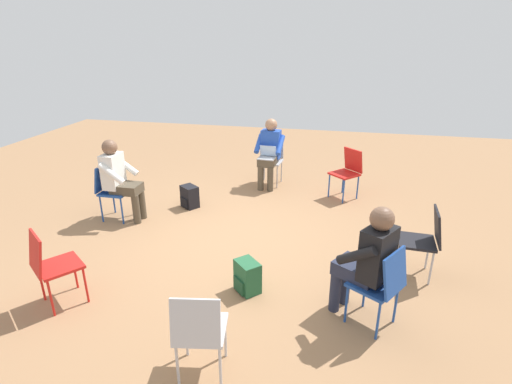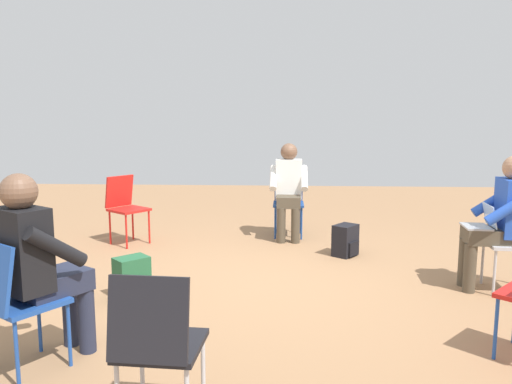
{
  "view_description": "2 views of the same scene",
  "coord_description": "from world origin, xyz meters",
  "px_view_note": "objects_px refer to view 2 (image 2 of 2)",
  "views": [
    {
      "loc": [
        -4.7,
        -1.27,
        2.66
      ],
      "look_at": [
        -0.13,
        -0.29,
        0.79
      ],
      "focal_mm": 28.0,
      "sensor_mm": 36.0,
      "label": 1
    },
    {
      "loc": [
        0.23,
        -4.55,
        1.56
      ],
      "look_at": [
        -0.03,
        0.2,
        0.86
      ],
      "focal_mm": 35.0,
      "sensor_mm": 36.0,
      "label": 2
    }
  ],
  "objects_px": {
    "chair_north": "(288,199)",
    "chair_south": "(157,341)",
    "backpack_near_laptop_user": "(132,280)",
    "person_in_white": "(289,186)",
    "chair_northwest": "(125,204)",
    "chair_southwest": "(14,297)",
    "person_in_black": "(38,259)",
    "person_with_laptop": "(501,216)",
    "backpack_by_empty_chair": "(345,242)"
  },
  "relations": [
    {
      "from": "chair_north",
      "to": "chair_south",
      "type": "bearing_deg",
      "value": 81.59
    },
    {
      "from": "chair_south",
      "to": "backpack_near_laptop_user",
      "type": "distance_m",
      "value": 2.06
    },
    {
      "from": "chair_south",
      "to": "chair_north",
      "type": "height_order",
      "value": "same"
    },
    {
      "from": "chair_north",
      "to": "backpack_near_laptop_user",
      "type": "xyz_separation_m",
      "value": [
        -1.39,
        -2.44,
        -0.34
      ]
    },
    {
      "from": "person_in_white",
      "to": "backpack_near_laptop_user",
      "type": "xyz_separation_m",
      "value": [
        -1.39,
        -2.27,
        -0.54
      ]
    },
    {
      "from": "chair_northwest",
      "to": "person_in_white",
      "type": "relative_size",
      "value": 0.69
    },
    {
      "from": "chair_southwest",
      "to": "person_in_white",
      "type": "bearing_deg",
      "value": 97.89
    },
    {
      "from": "person_in_black",
      "to": "chair_southwest",
      "type": "bearing_deg",
      "value": -90.0
    },
    {
      "from": "chair_southwest",
      "to": "chair_south",
      "type": "bearing_deg",
      "value": 4.6
    },
    {
      "from": "chair_south",
      "to": "chair_southwest",
      "type": "relative_size",
      "value": 1.0
    },
    {
      "from": "person_in_black",
      "to": "chair_north",
      "type": "bearing_deg",
      "value": 99.21
    },
    {
      "from": "person_with_laptop",
      "to": "backpack_near_laptop_user",
      "type": "height_order",
      "value": "person_with_laptop"
    },
    {
      "from": "person_with_laptop",
      "to": "person_in_black",
      "type": "xyz_separation_m",
      "value": [
        -3.48,
        -1.58,
        0.0
      ]
    },
    {
      "from": "chair_north",
      "to": "person_in_white",
      "type": "xyz_separation_m",
      "value": [
        -0.0,
        -0.17,
        0.2
      ]
    },
    {
      "from": "backpack_by_empty_chair",
      "to": "person_in_white",
      "type": "bearing_deg",
      "value": 128.08
    },
    {
      "from": "chair_northwest",
      "to": "chair_north",
      "type": "height_order",
      "value": "same"
    },
    {
      "from": "chair_northwest",
      "to": "backpack_by_empty_chair",
      "type": "bearing_deg",
      "value": 117.78
    },
    {
      "from": "backpack_by_empty_chair",
      "to": "person_with_laptop",
      "type": "bearing_deg",
      "value": -41.32
    },
    {
      "from": "chair_northwest",
      "to": "chair_south",
      "type": "distance_m",
      "value": 4.03
    },
    {
      "from": "chair_southwest",
      "to": "person_in_white",
      "type": "distance_m",
      "value": 4.01
    },
    {
      "from": "person_in_white",
      "to": "backpack_by_empty_chair",
      "type": "height_order",
      "value": "person_in_white"
    },
    {
      "from": "person_in_black",
      "to": "chair_south",
      "type": "bearing_deg",
      "value": -3.72
    },
    {
      "from": "chair_northwest",
      "to": "backpack_by_empty_chair",
      "type": "relative_size",
      "value": 2.36
    },
    {
      "from": "chair_north",
      "to": "person_with_laptop",
      "type": "height_order",
      "value": "person_with_laptop"
    },
    {
      "from": "chair_south",
      "to": "chair_southwest",
      "type": "distance_m",
      "value": 1.15
    },
    {
      "from": "chair_north",
      "to": "backpack_by_empty_chair",
      "type": "bearing_deg",
      "value": 123.49
    },
    {
      "from": "chair_south",
      "to": "backpack_by_empty_chair",
      "type": "height_order",
      "value": "chair_south"
    },
    {
      "from": "person_in_white",
      "to": "backpack_near_laptop_user",
      "type": "distance_m",
      "value": 2.72
    },
    {
      "from": "person_in_white",
      "to": "backpack_near_laptop_user",
      "type": "height_order",
      "value": "person_in_white"
    },
    {
      "from": "backpack_by_empty_chair",
      "to": "chair_northwest",
      "type": "bearing_deg",
      "value": 170.73
    },
    {
      "from": "person_in_white",
      "to": "backpack_by_empty_chair",
      "type": "xyz_separation_m",
      "value": [
        0.64,
        -0.82,
        -0.54
      ]
    },
    {
      "from": "chair_northwest",
      "to": "backpack_near_laptop_user",
      "type": "xyz_separation_m",
      "value": [
        0.65,
        -1.89,
        -0.34
      ]
    },
    {
      "from": "person_in_black",
      "to": "person_in_white",
      "type": "bearing_deg",
      "value": 98.23
    },
    {
      "from": "person_with_laptop",
      "to": "chair_north",
      "type": "bearing_deg",
      "value": 46.76
    },
    {
      "from": "person_in_black",
      "to": "person_with_laptop",
      "type": "bearing_deg",
      "value": 57.18
    },
    {
      "from": "chair_northwest",
      "to": "chair_north",
      "type": "distance_m",
      "value": 2.12
    },
    {
      "from": "chair_northwest",
      "to": "person_in_black",
      "type": "distance_m",
      "value": 3.14
    },
    {
      "from": "chair_north",
      "to": "chair_southwest",
      "type": "bearing_deg",
      "value": 66.46
    },
    {
      "from": "chair_northwest",
      "to": "backpack_by_empty_chair",
      "type": "xyz_separation_m",
      "value": [
        2.69,
        -0.44,
        -0.34
      ]
    },
    {
      "from": "chair_south",
      "to": "chair_north",
      "type": "bearing_deg",
      "value": 84.64
    },
    {
      "from": "person_in_white",
      "to": "backpack_near_laptop_user",
      "type": "bearing_deg",
      "value": 58.96
    },
    {
      "from": "chair_southwest",
      "to": "backpack_by_empty_chair",
      "type": "xyz_separation_m",
      "value": [
        2.33,
        2.81,
        -0.34
      ]
    },
    {
      "from": "chair_south",
      "to": "chair_southwest",
      "type": "bearing_deg",
      "value": 155.28
    },
    {
      "from": "person_with_laptop",
      "to": "backpack_near_laptop_user",
      "type": "bearing_deg",
      "value": 100.86
    },
    {
      "from": "backpack_near_laptop_user",
      "to": "backpack_by_empty_chair",
      "type": "relative_size",
      "value": 1.0
    },
    {
      "from": "chair_northwest",
      "to": "person_in_black",
      "type": "xyz_separation_m",
      "value": [
        0.44,
        -3.1,
        0.2
      ]
    },
    {
      "from": "chair_south",
      "to": "person_with_laptop",
      "type": "bearing_deg",
      "value": 44.94
    },
    {
      "from": "chair_north",
      "to": "backpack_by_empty_chair",
      "type": "distance_m",
      "value": 1.23
    },
    {
      "from": "chair_southwest",
      "to": "chair_northwest",
      "type": "bearing_deg",
      "value": 129.07
    },
    {
      "from": "backpack_by_empty_chair",
      "to": "chair_north",
      "type": "bearing_deg",
      "value": 123.03
    }
  ]
}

